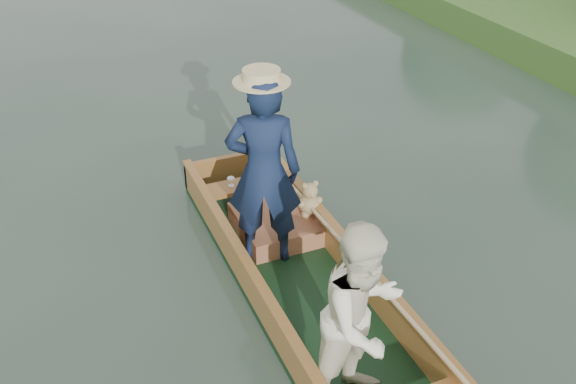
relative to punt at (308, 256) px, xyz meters
name	(u,v)px	position (x,y,z in m)	size (l,w,h in m)	color
ground	(313,308)	(0.08, 0.03, -0.66)	(120.00, 120.00, 0.00)	#283D30
punt	(308,256)	(0.00, 0.00, 0.00)	(1.21, 5.00, 2.09)	black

